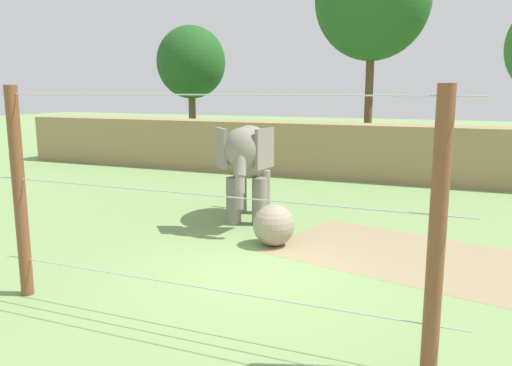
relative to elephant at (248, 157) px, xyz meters
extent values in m
plane|color=#759956|center=(1.95, -4.03, -1.91)|extent=(120.00, 120.00, 0.00)
cube|color=#937F5B|center=(4.76, -1.57, -1.91)|extent=(6.78, 5.12, 0.01)
cube|color=#997F56|center=(1.95, 8.69, -0.72)|extent=(36.00, 1.80, 2.39)
cylinder|color=gray|center=(0.48, -0.28, -1.22)|extent=(0.43, 0.43, 1.38)
cylinder|color=gray|center=(-0.25, -0.49, -1.22)|extent=(0.43, 0.43, 1.38)
cylinder|color=gray|center=(0.08, 1.07, -1.22)|extent=(0.43, 0.43, 1.38)
cylinder|color=gray|center=(-0.65, 0.85, -1.22)|extent=(0.43, 0.43, 1.38)
ellipsoid|color=gray|center=(-0.09, 0.29, 0.13)|extent=(2.05, 2.84, 1.57)
ellipsoid|color=gray|center=(0.37, -1.25, 0.41)|extent=(1.31, 1.24, 1.13)
cube|color=gray|center=(0.91, -0.98, 0.41)|extent=(0.23, 0.89, 1.08)
cube|color=gray|center=(-0.22, -1.32, 0.41)|extent=(0.66, 0.73, 1.08)
cylinder|color=gray|center=(0.49, -1.65, 0.00)|extent=(0.44, 0.55, 0.62)
cylinder|color=gray|center=(0.53, -1.76, -0.43)|extent=(0.35, 0.41, 0.58)
cylinder|color=gray|center=(0.55, -1.84, -0.84)|extent=(0.25, 0.25, 0.54)
cylinder|color=gray|center=(-0.49, 1.65, 0.03)|extent=(0.18, 0.31, 0.78)
sphere|color=gray|center=(1.57, -2.03, -1.38)|extent=(1.05, 1.05, 1.05)
cylinder|color=brown|center=(-1.72, -6.77, 0.07)|extent=(0.23, 0.23, 3.96)
cylinder|color=brown|center=(5.62, -6.77, 0.07)|extent=(0.23, 0.23, 3.96)
cylinder|color=#B7B7BC|center=(1.95, -6.77, -1.20)|extent=(8.34, 0.02, 0.02)
cylinder|color=#B7B7BC|center=(1.95, -6.77, 0.35)|extent=(8.34, 0.02, 0.02)
cylinder|color=#B7B7BC|center=(1.95, -6.77, 1.89)|extent=(8.34, 0.02, 0.02)
cylinder|color=brown|center=(0.80, 15.00, 1.08)|extent=(0.44, 0.44, 5.99)
cylinder|color=brown|center=(-10.02, 14.55, -0.05)|extent=(0.44, 0.44, 3.72)
ellipsoid|color=#1E511E|center=(-10.02, 14.55, 3.59)|extent=(4.19, 4.19, 4.40)
camera|label=1|loc=(5.88, -13.70, 1.98)|focal=35.92mm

